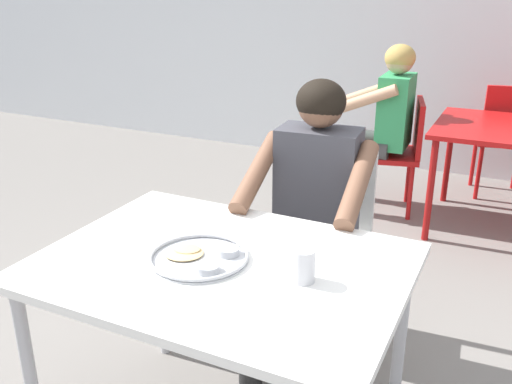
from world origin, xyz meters
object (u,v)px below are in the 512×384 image
object	(u,v)px
thali_tray	(200,257)
table_background_red	(502,139)
chair_red_left	(400,147)
diner_foreground	(311,201)
table_foreground	(222,282)
chair_red_far	(506,133)
patron_background	(382,114)
drinking_cup	(303,264)
chair_foreground	(324,227)

from	to	relation	value
thali_tray	table_background_red	world-z (taller)	thali_tray
table_background_red	chair_red_left	xyz separation A→B (m)	(-0.66, 0.05, -0.15)
diner_foreground	chair_red_left	world-z (taller)	diner_foreground
table_foreground	chair_red_far	distance (m)	3.20
diner_foreground	patron_background	xyz separation A→B (m)	(-0.16, 1.81, -0.02)
drinking_cup	diner_foreground	world-z (taller)	diner_foreground
chair_red_far	chair_red_left	bearing A→B (deg)	-137.89
chair_red_far	patron_background	distance (m)	1.04
table_background_red	chair_foreground	bearing A→B (deg)	-112.19
drinking_cup	patron_background	size ratio (longest dim) A/B	0.09
table_background_red	chair_red_far	size ratio (longest dim) A/B	1.00
chair_foreground	diner_foreground	size ratio (longest dim) A/B	0.73
diner_foreground	patron_background	world-z (taller)	diner_foreground
chair_foreground	diner_foreground	distance (m)	0.31
thali_tray	drinking_cup	size ratio (longest dim) A/B	3.09
table_foreground	chair_red_far	xyz separation A→B (m)	(0.69, 3.12, -0.17)
table_foreground	table_background_red	distance (m)	2.57
drinking_cup	table_foreground	bearing A→B (deg)	179.30
chair_foreground	patron_background	bearing A→B (deg)	95.21
chair_foreground	drinking_cup	bearing A→B (deg)	-75.04
drinking_cup	chair_red_left	bearing A→B (deg)	95.58
chair_foreground	patron_background	size ratio (longest dim) A/B	0.75
thali_tray	chair_foreground	bearing A→B (deg)	83.48
chair_red_left	table_foreground	bearing A→B (deg)	-90.68
chair_red_left	thali_tray	bearing A→B (deg)	-92.15
chair_foreground	chair_red_far	bearing A→B (deg)	73.78
table_foreground	chair_foreground	size ratio (longest dim) A/B	1.29
thali_tray	table_background_red	bearing A→B (deg)	73.27
table_foreground	chair_red_far	size ratio (longest dim) A/B	1.31
thali_tray	diner_foreground	distance (m)	0.70
table_background_red	chair_red_far	bearing A→B (deg)	89.84
table_foreground	diner_foreground	size ratio (longest dim) A/B	0.94
drinking_cup	table_background_red	size ratio (longest dim) A/B	0.12
thali_tray	diner_foreground	xyz separation A→B (m)	(0.12, 0.69, -0.03)
chair_foreground	patron_background	distance (m)	1.60
thali_tray	chair_red_left	world-z (taller)	chair_red_left
table_foreground	drinking_cup	world-z (taller)	drinking_cup
diner_foreground	chair_red_left	size ratio (longest dim) A/B	1.50
chair_foreground	chair_red_left	distance (m)	1.64
drinking_cup	table_background_red	world-z (taller)	drinking_cup
table_foreground	drinking_cup	bearing A→B (deg)	-0.70
table_foreground	patron_background	bearing A→B (deg)	92.45
diner_foreground	drinking_cup	bearing A→B (deg)	-71.40
table_foreground	diner_foreground	bearing A→B (deg)	85.53
thali_tray	chair_red_far	distance (m)	3.25
chair_red_left	patron_background	size ratio (longest dim) A/B	0.68
chair_foreground	chair_red_far	distance (m)	2.33
table_foreground	table_background_red	size ratio (longest dim) A/B	1.30
chair_red_left	chair_red_far	xyz separation A→B (m)	(0.66, 0.59, 0.04)
chair_red_far	patron_background	xyz separation A→B (m)	(-0.79, -0.65, 0.20)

